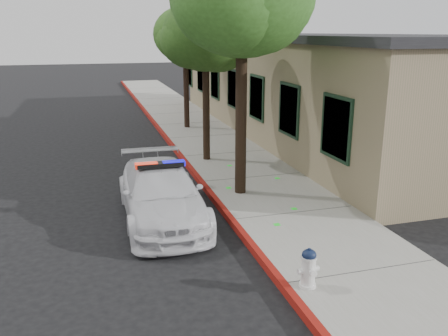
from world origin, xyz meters
TOP-DOWN VIEW (x-y plane):
  - ground at (0.00, 0.00)m, footprint 120.00×120.00m
  - sidewalk at (1.60, 3.00)m, footprint 3.20×60.00m
  - red_curb at (0.06, 3.00)m, footprint 0.14×60.00m
  - clapboard_building at (6.69, 9.00)m, footprint 7.30×20.89m
  - police_car at (-1.46, 0.85)m, footprint 1.89×4.52m
  - fire_hydrant at (0.41, -3.21)m, footprint 0.40×0.35m
  - street_tree_near at (0.85, 1.79)m, footprint 3.68×3.61m
  - street_tree_mid at (0.82, 5.42)m, footprint 3.03×2.78m
  - street_tree_far at (1.36, 11.07)m, footprint 2.88×2.83m

SIDE VIEW (x-z plane):
  - ground at x=0.00m, z-range 0.00..0.00m
  - sidewalk at x=1.60m, z-range 0.00..0.15m
  - red_curb at x=0.06m, z-range 0.00..0.16m
  - fire_hydrant at x=0.41m, z-range 0.15..0.86m
  - police_car at x=-1.46m, z-range -0.06..1.37m
  - clapboard_building at x=6.69m, z-range 0.01..4.25m
  - street_tree_far at x=1.36m, z-range 1.47..6.74m
  - street_tree_mid at x=0.82m, z-range 1.50..6.80m
  - street_tree_near at x=0.85m, z-range 1.78..8.39m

